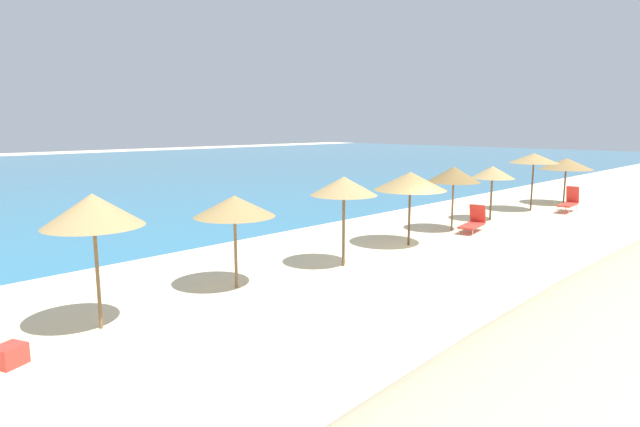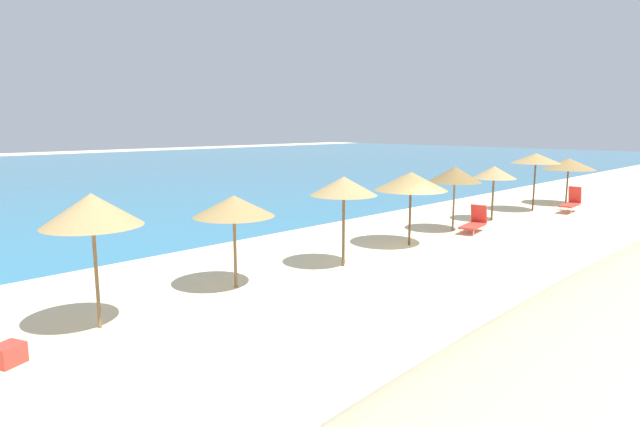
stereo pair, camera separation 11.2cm
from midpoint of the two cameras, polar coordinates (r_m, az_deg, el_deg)
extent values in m
plane|color=beige|center=(16.97, 13.44, -5.05)|extent=(160.00, 160.00, 0.00)
cube|color=teal|center=(50.24, -28.80, 3.58)|extent=(160.00, 65.10, 0.01)
cylinder|color=brown|center=(11.88, -22.66, -6.04)|extent=(0.07, 0.07, 2.32)
cone|color=tan|center=(11.61, -23.08, 0.38)|extent=(2.01, 2.01, 0.67)
cylinder|color=brown|center=(13.87, -8.90, -3.83)|extent=(0.08, 0.08, 2.04)
cone|color=#9E7F4C|center=(13.65, -9.02, 0.81)|extent=(2.08, 2.08, 0.54)
cylinder|color=brown|center=(15.75, 2.74, -1.63)|extent=(0.09, 0.09, 2.30)
cone|color=tan|center=(15.55, 2.78, 2.99)|extent=(1.98, 1.98, 0.55)
cylinder|color=brown|center=(18.78, 9.81, -0.24)|extent=(0.08, 0.08, 2.10)
cone|color=#9E7F4C|center=(18.62, 9.91, 3.45)|extent=(2.53, 2.53, 0.63)
cylinder|color=brown|center=(21.74, 14.31, 0.92)|extent=(0.08, 0.08, 2.10)
cone|color=olive|center=(21.60, 14.45, 4.09)|extent=(2.08, 2.08, 0.62)
cylinder|color=brown|center=(24.62, 18.20, 1.62)|extent=(0.09, 0.09, 2.02)
cone|color=tan|center=(24.50, 18.34, 4.23)|extent=(1.91, 1.91, 0.54)
cylinder|color=brown|center=(27.97, 22.14, 2.79)|extent=(0.08, 0.08, 2.50)
cone|color=#9E7F4C|center=(27.86, 22.31, 5.52)|extent=(2.32, 2.32, 0.48)
cylinder|color=brown|center=(31.04, 25.12, 2.74)|extent=(0.08, 0.08, 2.01)
cone|color=olive|center=(30.94, 25.27, 4.85)|extent=(2.70, 2.70, 0.59)
cube|color=red|center=(21.65, 16.22, -1.28)|extent=(1.59, 0.89, 0.07)
cube|color=red|center=(22.25, 16.85, -0.03)|extent=(0.35, 0.66, 0.75)
cylinder|color=silver|center=(21.16, 14.96, -1.89)|extent=(0.04, 0.04, 0.24)
cylinder|color=silver|center=(21.00, 16.34, -2.05)|extent=(0.04, 0.04, 0.24)
cylinder|color=silver|center=(22.35, 16.07, -1.34)|extent=(0.04, 0.04, 0.24)
cylinder|color=silver|center=(22.19, 17.39, -1.49)|extent=(0.04, 0.04, 0.24)
cube|color=red|center=(28.23, 25.38, 0.83)|extent=(1.61, 0.71, 0.07)
cube|color=red|center=(28.90, 25.82, 1.83)|extent=(0.30, 0.60, 0.84)
cylinder|color=silver|center=(27.69, 24.50, 0.31)|extent=(0.04, 0.04, 0.34)
cylinder|color=silver|center=(27.56, 25.48, 0.20)|extent=(0.04, 0.04, 0.34)
cylinder|color=silver|center=(28.96, 25.22, 0.63)|extent=(0.04, 0.04, 0.34)
cylinder|color=silver|center=(28.84, 26.17, 0.53)|extent=(0.04, 0.04, 0.34)
cube|color=red|center=(11.13, -30.27, -12.95)|extent=(0.61, 0.57, 0.37)
camera|label=1|loc=(0.06, -89.80, 0.03)|focal=29.76mm
camera|label=2|loc=(0.06, 90.20, -0.03)|focal=29.76mm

